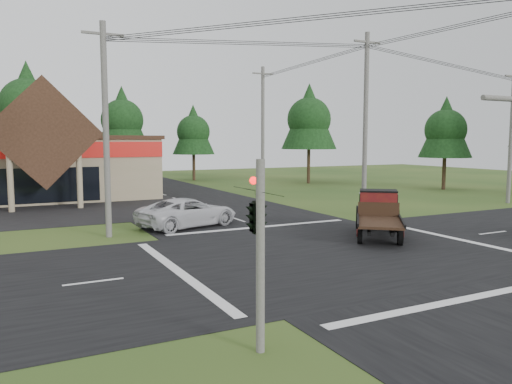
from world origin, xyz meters
TOP-DOWN VIEW (x-y plane):
  - ground at (0.00, 0.00)m, footprint 120.00×120.00m
  - road_ns at (0.00, 0.00)m, footprint 12.00×120.00m
  - road_ew at (0.00, 0.00)m, footprint 120.00×12.00m
  - traffic_signal_corner at (-7.50, -7.32)m, footprint 0.53×2.48m
  - utility_pole_nw at (-8.00, 8.00)m, footprint 2.00×0.30m
  - utility_pole_ne at (8.00, 8.00)m, footprint 2.00×0.30m
  - utility_pole_far at (22.00, 8.00)m, footprint 2.00×0.30m
  - utility_pole_n at (8.00, 22.00)m, footprint 2.00×0.30m
  - tree_row_c at (-10.00, 41.00)m, footprint 7.28×7.28m
  - tree_row_d at (0.00, 42.00)m, footprint 6.16×6.16m
  - tree_row_e at (8.00, 40.00)m, footprint 5.04×5.04m
  - tree_side_ne at (18.00, 30.00)m, footprint 6.16×6.16m
  - tree_side_e_near at (26.00, 18.00)m, footprint 5.04×5.04m
  - antique_flatbed_truck at (3.86, 1.73)m, footprint 5.10×5.67m
  - white_pickup at (-3.48, 9.06)m, footprint 6.34×4.29m

SIDE VIEW (x-z plane):
  - ground at x=0.00m, z-range 0.00..0.00m
  - road_ns at x=0.00m, z-range 0.00..0.02m
  - road_ew at x=0.00m, z-range 0.00..0.02m
  - white_pickup at x=-3.48m, z-range 0.00..1.61m
  - antique_flatbed_truck at x=3.86m, z-range 0.00..2.32m
  - traffic_signal_corner at x=-7.50m, z-range 1.32..5.72m
  - utility_pole_far at x=22.00m, z-range 0.14..10.34m
  - utility_pole_nw at x=-8.00m, z-range 0.14..10.64m
  - utility_pole_n at x=8.00m, z-range 0.14..11.34m
  - utility_pole_ne at x=8.00m, z-range 0.14..11.64m
  - tree_row_e at x=8.00m, z-range 1.49..10.58m
  - tree_side_e_near at x=26.00m, z-range 1.49..10.58m
  - tree_row_d at x=0.00m, z-range 1.82..12.93m
  - tree_side_ne at x=18.00m, z-range 1.82..12.93m
  - tree_row_c at x=-10.00m, z-range 2.16..15.29m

